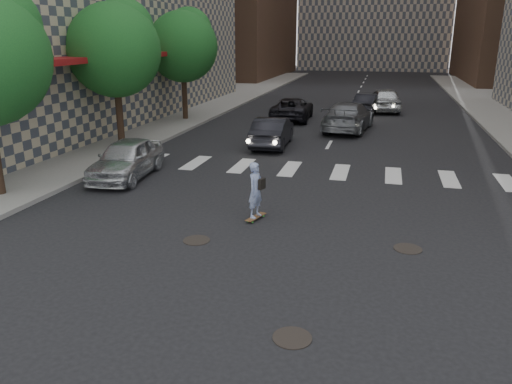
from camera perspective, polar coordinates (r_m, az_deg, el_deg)
ground at (r=11.49m, az=0.48°, el=-8.81°), size 160.00×160.00×0.00m
sidewalk_left at (r=34.83m, az=-15.14°, el=8.58°), size 13.00×80.00×0.15m
tree_b at (r=24.27m, az=-15.66°, el=15.80°), size 4.20×4.20×6.60m
tree_c at (r=31.49m, az=-8.23°, el=16.48°), size 4.20×4.20×6.60m
manhole_a at (r=9.15m, az=4.16°, el=-16.29°), size 0.70×0.70×0.02m
manhole_b at (r=13.08m, az=-6.82°, el=-5.50°), size 0.70×0.70×0.02m
manhole_c at (r=13.06m, az=16.96°, el=-6.22°), size 0.70×0.70×0.02m
skateboarder at (r=14.16m, az=-0.01°, el=0.22°), size 0.54×0.88×1.70m
silver_sedan at (r=19.14m, az=-14.59°, el=3.70°), size 2.04×4.36×1.45m
traffic_car_a at (r=23.96m, az=1.89°, el=6.91°), size 1.70×4.35×1.41m
traffic_car_b at (r=28.50m, az=10.53°, el=8.50°), size 2.83×5.69×1.59m
traffic_car_c at (r=31.88m, az=4.16°, el=9.47°), size 2.49×5.04×1.37m
traffic_car_d at (r=36.60m, az=14.46°, el=10.22°), size 2.59×5.05×1.64m
traffic_car_e at (r=35.65m, az=12.61°, el=9.89°), size 1.90×4.11×1.30m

